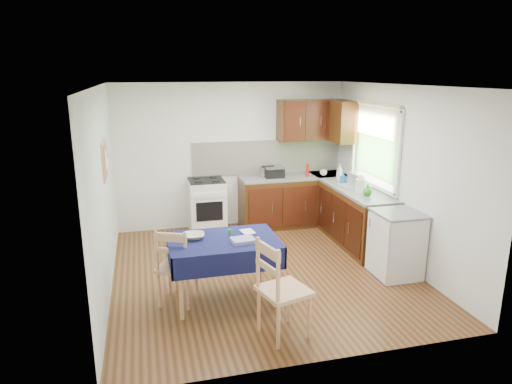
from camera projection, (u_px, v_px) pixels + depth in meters
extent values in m
plane|color=#432912|center=(263.00, 271.00, 6.30)|extent=(4.20, 4.20, 0.00)
cube|color=white|center=(263.00, 86.00, 5.66)|extent=(4.00, 4.20, 0.02)
cube|color=white|center=(232.00, 156.00, 7.95)|extent=(4.00, 0.02, 2.50)
cube|color=white|center=(325.00, 238.00, 4.01)|extent=(4.00, 0.02, 2.50)
cube|color=silver|center=(103.00, 193.00, 5.51)|extent=(0.02, 4.20, 2.50)
cube|color=white|center=(399.00, 175.00, 6.45)|extent=(0.02, 4.20, 2.50)
cube|color=black|center=(293.00, 201.00, 8.13)|extent=(1.90, 0.60, 0.86)
cube|color=black|center=(356.00, 218.00, 7.20)|extent=(0.60, 1.70, 0.86)
cube|color=slate|center=(294.00, 177.00, 8.01)|extent=(1.90, 0.60, 0.04)
cube|color=slate|center=(357.00, 190.00, 7.09)|extent=(0.60, 1.70, 0.04)
cube|color=slate|center=(328.00, 175.00, 8.16)|extent=(0.60, 0.60, 0.04)
cube|color=white|center=(268.00, 157.00, 8.10)|extent=(2.70, 0.02, 0.60)
cube|color=black|center=(312.00, 120.00, 7.96)|extent=(1.20, 0.35, 0.70)
cube|color=black|center=(345.00, 122.00, 7.66)|extent=(0.35, 0.50, 0.70)
cube|color=white|center=(207.00, 206.00, 7.75)|extent=(0.60, 0.60, 0.90)
cube|color=black|center=(206.00, 180.00, 7.64)|extent=(0.58, 0.58, 0.02)
cube|color=black|center=(210.00, 211.00, 7.47)|extent=(0.44, 0.01, 0.32)
cube|color=#345C25|center=(375.00, 150.00, 7.04)|extent=(0.01, 1.40, 0.85)
cube|color=white|center=(377.00, 107.00, 6.87)|extent=(0.04, 1.48, 0.06)
cube|color=white|center=(372.00, 184.00, 7.18)|extent=(0.04, 1.48, 0.06)
cube|color=tan|center=(375.00, 122.00, 6.93)|extent=(0.02, 1.36, 0.44)
cube|color=white|center=(396.00, 245.00, 6.08)|extent=(0.55, 0.58, 0.85)
cube|color=slate|center=(399.00, 213.00, 5.96)|extent=(0.58, 0.60, 0.03)
cube|color=tan|center=(105.00, 160.00, 5.70)|extent=(0.02, 0.62, 0.47)
cube|color=#A77246|center=(106.00, 160.00, 5.71)|extent=(0.01, 0.56, 0.41)
cube|color=white|center=(106.00, 159.00, 5.63)|extent=(0.00, 0.18, 0.24)
cube|color=white|center=(108.00, 166.00, 5.85)|extent=(0.00, 0.15, 0.20)
cube|color=#0F123C|center=(223.00, 240.00, 5.32)|extent=(1.24, 0.83, 0.03)
cube|color=#0F123C|center=(231.00, 264.00, 4.95)|extent=(1.28, 0.02, 0.26)
cube|color=#0F123C|center=(218.00, 237.00, 5.75)|extent=(1.28, 0.02, 0.26)
cube|color=#0F123C|center=(169.00, 255.00, 5.20)|extent=(0.02, 0.87, 0.26)
cube|color=#0F123C|center=(275.00, 245.00, 5.50)|extent=(0.02, 0.87, 0.26)
cylinder|color=tan|center=(181.00, 289.00, 4.98)|extent=(0.05, 0.05, 0.74)
cylinder|color=tan|center=(275.00, 278.00, 5.24)|extent=(0.05, 0.05, 0.74)
cylinder|color=tan|center=(176.00, 264.00, 5.60)|extent=(0.05, 0.05, 0.74)
cylinder|color=tan|center=(261.00, 256.00, 5.86)|extent=(0.05, 0.05, 0.74)
cube|color=tan|center=(177.00, 267.00, 5.35)|extent=(0.56, 0.56, 0.04)
cube|color=tan|center=(171.00, 244.00, 5.09)|extent=(0.36, 0.18, 0.30)
cylinder|color=tan|center=(196.00, 279.00, 5.54)|extent=(0.04, 0.04, 0.45)
cylinder|color=tan|center=(169.00, 277.00, 5.60)|extent=(0.04, 0.04, 0.45)
cylinder|color=tan|center=(188.00, 292.00, 5.22)|extent=(0.04, 0.04, 0.45)
cylinder|color=tan|center=(159.00, 290.00, 5.27)|extent=(0.04, 0.04, 0.45)
cube|color=tan|center=(284.00, 291.00, 4.66)|extent=(0.58, 0.58, 0.04)
cube|color=tan|center=(268.00, 259.00, 4.46)|extent=(0.15, 0.42, 0.33)
cylinder|color=tan|center=(309.00, 316.00, 4.65)|extent=(0.04, 0.04, 0.50)
cylinder|color=tan|center=(289.00, 301.00, 4.97)|extent=(0.04, 0.04, 0.50)
cylinder|color=tan|center=(278.00, 326.00, 4.47)|extent=(0.04, 0.04, 0.50)
cylinder|color=tan|center=(259.00, 309.00, 4.79)|extent=(0.04, 0.04, 0.50)
cube|color=#ACACB0|center=(268.00, 172.00, 7.86)|extent=(0.27, 0.16, 0.18)
cube|color=black|center=(268.00, 166.00, 7.84)|extent=(0.23, 0.02, 0.02)
cube|color=black|center=(274.00, 173.00, 7.87)|extent=(0.33, 0.28, 0.15)
cube|color=#ACACB0|center=(274.00, 167.00, 7.85)|extent=(0.33, 0.28, 0.03)
cylinder|color=#B4150E|center=(307.00, 170.00, 7.91)|extent=(0.05, 0.05, 0.23)
cube|color=yellow|center=(276.00, 171.00, 7.99)|extent=(0.13, 0.11, 0.16)
cube|color=#95959A|center=(354.00, 186.00, 7.24)|extent=(0.45, 0.34, 0.02)
cylinder|color=white|center=(355.00, 180.00, 7.22)|extent=(0.06, 0.22, 0.21)
cylinder|color=white|center=(361.00, 186.00, 6.89)|extent=(0.16, 0.16, 0.20)
sphere|color=white|center=(361.00, 178.00, 6.86)|extent=(0.10, 0.10, 0.10)
imported|color=white|center=(324.00, 173.00, 7.99)|extent=(0.16, 0.16, 0.10)
imported|color=white|center=(340.00, 172.00, 7.62)|extent=(0.15, 0.15, 0.28)
imported|color=blue|center=(343.00, 178.00, 7.41)|extent=(0.12, 0.12, 0.19)
imported|color=#2A8725|center=(367.00, 190.00, 6.69)|extent=(0.18, 0.18, 0.17)
imported|color=beige|center=(194.00, 236.00, 5.33)|extent=(0.27, 0.27, 0.06)
imported|color=white|center=(242.00, 233.00, 5.51)|extent=(0.17, 0.22, 0.02)
cylinder|color=#248429|center=(230.00, 232.00, 5.42)|extent=(0.04, 0.04, 0.08)
cube|color=#292B98|center=(243.00, 240.00, 5.22)|extent=(0.28, 0.23, 0.05)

